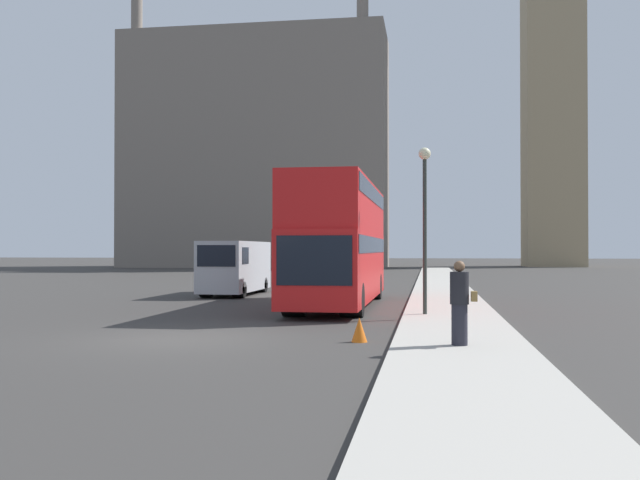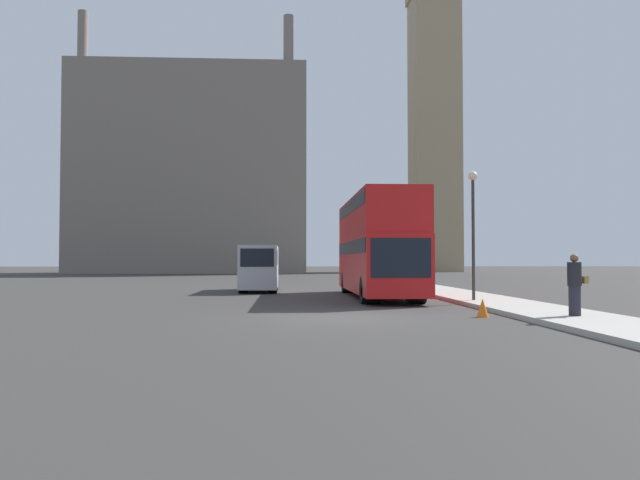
% 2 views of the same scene
% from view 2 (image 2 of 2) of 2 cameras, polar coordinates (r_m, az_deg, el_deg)
% --- Properties ---
extents(ground_plane, '(300.00, 300.00, 0.00)m').
position_cam_2_polar(ground_plane, '(18.06, 1.79, -7.17)').
color(ground_plane, '#383533').
extents(sidewalk_strip, '(2.81, 120.00, 0.15)m').
position_cam_2_polar(sidewalk_strip, '(19.66, 20.85, -6.40)').
color(sidewalk_strip, '#ADA89E').
rests_on(sidewalk_strip, ground_plane).
extents(clock_tower, '(7.26, 7.43, 59.01)m').
position_cam_2_polar(clock_tower, '(97.97, 10.39, 15.13)').
color(clock_tower, tan).
rests_on(clock_tower, ground_plane).
extents(building_block_distant, '(30.16, 10.52, 32.77)m').
position_cam_2_polar(building_block_distant, '(84.52, -11.71, 6.20)').
color(building_block_distant, slate).
rests_on(building_block_distant, ground_plane).
extents(red_double_decker_bus, '(2.51, 11.44, 4.42)m').
position_cam_2_polar(red_double_decker_bus, '(28.04, 5.28, -0.23)').
color(red_double_decker_bus, red).
rests_on(red_double_decker_bus, ground_plane).
extents(white_van, '(1.96, 5.95, 2.43)m').
position_cam_2_polar(white_van, '(33.54, -5.55, -2.48)').
color(white_van, '#B2B7BC').
rests_on(white_van, ground_plane).
extents(pedestrian, '(0.54, 0.38, 1.69)m').
position_cam_2_polar(pedestrian, '(18.50, 22.27, -3.82)').
color(pedestrian, '#23232D').
rests_on(pedestrian, sidewalk_strip).
extents(street_lamp, '(0.36, 0.36, 4.95)m').
position_cam_2_polar(street_lamp, '(24.67, 13.82, 2.37)').
color(street_lamp, '#2D332D').
rests_on(street_lamp, sidewalk_strip).
extents(traffic_cone, '(0.36, 0.36, 0.55)m').
position_cam_2_polar(traffic_cone, '(18.98, 14.65, -6.02)').
color(traffic_cone, orange).
rests_on(traffic_cone, ground_plane).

